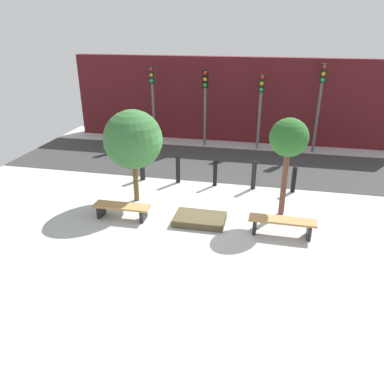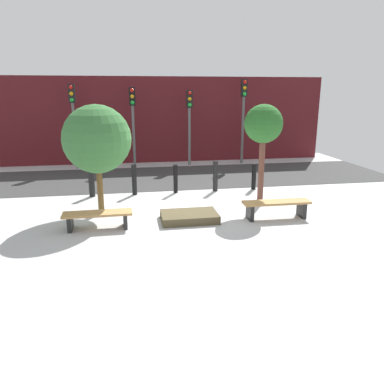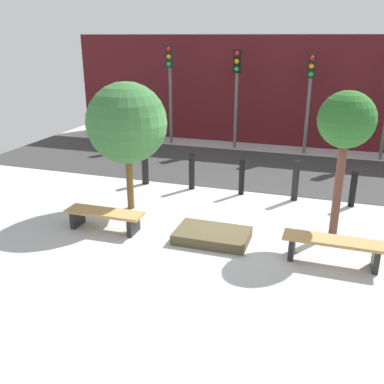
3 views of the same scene
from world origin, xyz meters
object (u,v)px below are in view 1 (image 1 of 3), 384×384
(bollard_center, at_px, (215,173))
(tree_behind_left_bench, at_px, (133,140))
(planter_bed, at_px, (200,219))
(tree_behind_right_bench, at_px, (289,140))
(bollard_far_right, at_px, (294,180))
(bollard_right, at_px, (254,175))
(bollard_left, at_px, (178,170))
(traffic_light_west, at_px, (152,91))
(traffic_light_east, at_px, (321,93))
(bench_right, at_px, (282,224))
(bollard_far_left, at_px, (142,168))
(traffic_light_mid_west, at_px, (205,95))
(traffic_light_mid_east, at_px, (261,98))
(bench_left, at_px, (122,209))

(bollard_center, bearing_deg, tree_behind_left_bench, -142.86)
(planter_bed, distance_m, tree_behind_right_bench, 3.46)
(bollard_far_right, bearing_deg, bollard_right, 180.00)
(bollard_left, bearing_deg, tree_behind_left_bench, -118.67)
(traffic_light_west, distance_m, traffic_light_east, 7.63)
(bench_right, distance_m, tree_behind_right_bench, 2.41)
(bollard_far_left, bearing_deg, bollard_far_right, 0.00)
(tree_behind_right_bench, relative_size, bollard_right, 2.86)
(traffic_light_mid_west, relative_size, traffic_light_mid_east, 1.03)
(bollard_far_left, bearing_deg, traffic_light_east, 36.31)
(bench_right, height_order, bollard_center, bollard_center)
(bollard_left, height_order, bollard_far_right, bollard_left)
(bollard_center, relative_size, bollard_right, 0.92)
(bench_left, bearing_deg, tree_behind_right_bench, 14.57)
(traffic_light_mid_east, xyz_separation_m, traffic_light_east, (2.54, 0.00, 0.31))
(bollard_far_left, relative_size, traffic_light_mid_east, 0.27)
(bench_left, height_order, bollard_center, bollard_center)
(bollard_far_right, relative_size, traffic_light_mid_west, 0.26)
(bollard_center, bearing_deg, traffic_light_west, 128.25)
(tree_behind_right_bench, xyz_separation_m, traffic_light_east, (1.45, 6.63, 0.29))
(bollard_far_right, xyz_separation_m, traffic_light_mid_east, (-1.50, 4.84, 1.91))
(traffic_light_mid_west, bearing_deg, traffic_light_east, 0.01)
(tree_behind_left_bench, relative_size, bollard_far_right, 3.33)
(tree_behind_right_bench, relative_size, traffic_light_mid_east, 0.88)
(bollard_left, xyz_separation_m, traffic_light_west, (-2.43, 4.84, 2.01))
(tree_behind_left_bench, xyz_separation_m, traffic_light_mid_east, (3.64, 6.63, 0.27))
(bollard_left, relative_size, traffic_light_east, 0.26)
(bollard_far_left, relative_size, traffic_light_east, 0.24)
(planter_bed, relative_size, traffic_light_mid_east, 0.44)
(bollard_right, bearing_deg, bollard_left, 180.00)
(bollard_left, height_order, traffic_light_east, traffic_light_east)
(tree_behind_left_bench, height_order, bollard_right, tree_behind_left_bench)
(bollard_far_left, bearing_deg, bollard_center, 0.00)
(bollard_far_right, bearing_deg, bollard_far_left, 180.00)
(traffic_light_west, relative_size, traffic_light_east, 0.94)
(bollard_far_left, relative_size, bollard_right, 0.88)
(bollard_far_left, height_order, traffic_light_mid_east, traffic_light_mid_east)
(bollard_left, height_order, traffic_light_mid_west, traffic_light_mid_west)
(bollard_far_left, distance_m, traffic_light_mid_east, 6.58)
(bench_left, height_order, tree_behind_right_bench, tree_behind_right_bench)
(bollard_center, height_order, bollard_right, bollard_right)
(bench_right, relative_size, traffic_light_east, 0.47)
(bollard_far_left, distance_m, bollard_left, 1.39)
(bollard_far_left, xyz_separation_m, bollard_far_right, (5.54, 0.00, -0.01))
(tree_behind_right_bench, height_order, bollard_far_left, tree_behind_right_bench)
(traffic_light_east, bearing_deg, traffic_light_mid_west, -179.99)
(tree_behind_left_bench, xyz_separation_m, traffic_light_west, (-1.45, 6.63, 0.43))
(bench_right, distance_m, traffic_light_east, 8.38)
(tree_behind_left_bench, relative_size, tree_behind_right_bench, 1.01)
(bollard_center, bearing_deg, tree_behind_right_bench, -37.14)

